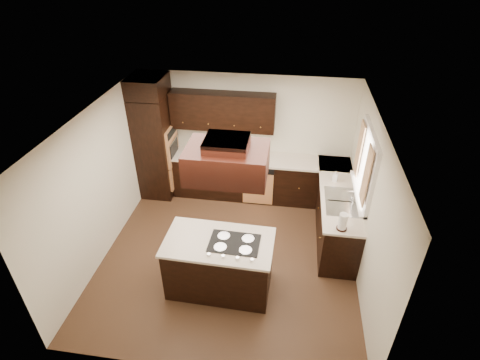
# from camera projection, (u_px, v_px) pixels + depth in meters

# --- Properties ---
(floor) EXTENTS (4.20, 4.20, 0.02)m
(floor) POSITION_uv_depth(u_px,v_px,m) (229.00, 255.00, 6.45)
(floor) COLOR brown
(floor) RESTS_ON ground
(ceiling) EXTENTS (4.20, 4.20, 0.02)m
(ceiling) POSITION_uv_depth(u_px,v_px,m) (226.00, 119.00, 5.08)
(ceiling) COLOR silver
(ceiling) RESTS_ON ground
(wall_back) EXTENTS (4.20, 0.02, 2.50)m
(wall_back) POSITION_uv_depth(u_px,v_px,m) (246.00, 135.00, 7.52)
(wall_back) COLOR beige
(wall_back) RESTS_ON ground
(wall_front) EXTENTS (4.20, 0.02, 2.50)m
(wall_front) POSITION_uv_depth(u_px,v_px,m) (194.00, 307.00, 4.02)
(wall_front) COLOR beige
(wall_front) RESTS_ON ground
(wall_left) EXTENTS (0.02, 4.20, 2.50)m
(wall_left) POSITION_uv_depth(u_px,v_px,m) (99.00, 184.00, 6.02)
(wall_left) COLOR beige
(wall_left) RESTS_ON ground
(wall_right) EXTENTS (0.02, 4.20, 2.50)m
(wall_right) POSITION_uv_depth(u_px,v_px,m) (369.00, 207.00, 5.51)
(wall_right) COLOR beige
(wall_right) RESTS_ON ground
(oven_column) EXTENTS (0.65, 0.75, 2.12)m
(oven_column) POSITION_uv_depth(u_px,v_px,m) (156.00, 147.00, 7.50)
(oven_column) COLOR black
(oven_column) RESTS_ON floor
(wall_oven_face) EXTENTS (0.05, 0.62, 0.78)m
(wall_oven_face) POSITION_uv_depth(u_px,v_px,m) (172.00, 145.00, 7.43)
(wall_oven_face) COLOR tan
(wall_oven_face) RESTS_ON oven_column
(base_cabinets_back) EXTENTS (2.93, 0.60, 0.88)m
(base_cabinets_back) POSITION_uv_depth(u_px,v_px,m) (245.00, 177.00, 7.70)
(base_cabinets_back) COLOR black
(base_cabinets_back) RESTS_ON floor
(base_cabinets_right) EXTENTS (0.60, 2.40, 0.88)m
(base_cabinets_right) POSITION_uv_depth(u_px,v_px,m) (336.00, 212.00, 6.74)
(base_cabinets_right) COLOR black
(base_cabinets_right) RESTS_ON floor
(countertop_back) EXTENTS (2.93, 0.63, 0.04)m
(countertop_back) POSITION_uv_depth(u_px,v_px,m) (245.00, 158.00, 7.43)
(countertop_back) COLOR beige
(countertop_back) RESTS_ON base_cabinets_back
(countertop_right) EXTENTS (0.63, 2.40, 0.04)m
(countertop_right) POSITION_uv_depth(u_px,v_px,m) (338.00, 190.00, 6.49)
(countertop_right) COLOR beige
(countertop_right) RESTS_ON base_cabinets_right
(upper_cabinets) EXTENTS (2.00, 0.34, 0.72)m
(upper_cabinets) POSITION_uv_depth(u_px,v_px,m) (223.00, 111.00, 7.12)
(upper_cabinets) COLOR black
(upper_cabinets) RESTS_ON wall_back
(dishwasher_front) EXTENTS (0.60, 0.05, 0.72)m
(dishwasher_front) POSITION_uv_depth(u_px,v_px,m) (258.00, 188.00, 7.44)
(dishwasher_front) COLOR tan
(dishwasher_front) RESTS_ON floor
(window_frame) EXTENTS (0.06, 1.32, 1.12)m
(window_frame) POSITION_uv_depth(u_px,v_px,m) (366.00, 165.00, 5.75)
(window_frame) COLOR white
(window_frame) RESTS_ON wall_right
(window_pane) EXTENTS (0.00, 1.20, 1.00)m
(window_pane) POSITION_uv_depth(u_px,v_px,m) (368.00, 165.00, 5.75)
(window_pane) COLOR white
(window_pane) RESTS_ON wall_right
(curtain_left) EXTENTS (0.02, 0.34, 0.90)m
(curtain_left) POSITION_uv_depth(u_px,v_px,m) (366.00, 176.00, 5.38)
(curtain_left) COLOR beige
(curtain_left) RESTS_ON wall_right
(curtain_right) EXTENTS (0.02, 0.34, 0.90)m
(curtain_right) POSITION_uv_depth(u_px,v_px,m) (359.00, 149.00, 6.08)
(curtain_right) COLOR beige
(curtain_right) RESTS_ON wall_right
(sink_rim) EXTENTS (0.52, 0.84, 0.01)m
(sink_rim) POSITION_uv_depth(u_px,v_px,m) (341.00, 201.00, 6.18)
(sink_rim) COLOR silver
(sink_rim) RESTS_ON countertop_right
(island) EXTENTS (1.54, 0.87, 0.88)m
(island) POSITION_uv_depth(u_px,v_px,m) (220.00, 265.00, 5.63)
(island) COLOR black
(island) RESTS_ON floor
(island_top) EXTENTS (1.60, 0.93, 0.04)m
(island_top) POSITION_uv_depth(u_px,v_px,m) (219.00, 242.00, 5.38)
(island_top) COLOR beige
(island_top) RESTS_ON island
(cooktop) EXTENTS (0.73, 0.50, 0.01)m
(cooktop) POSITION_uv_depth(u_px,v_px,m) (234.00, 243.00, 5.33)
(cooktop) COLOR black
(cooktop) RESTS_ON island_top
(range_hood) EXTENTS (1.05, 0.72, 0.42)m
(range_hood) POSITION_uv_depth(u_px,v_px,m) (227.00, 162.00, 4.80)
(range_hood) COLOR black
(range_hood) RESTS_ON ceiling
(hood_duct) EXTENTS (0.55, 0.50, 0.13)m
(hood_duct) POSITION_uv_depth(u_px,v_px,m) (227.00, 143.00, 4.65)
(hood_duct) COLOR black
(hood_duct) RESTS_ON ceiling
(blender_base) EXTENTS (0.15, 0.15, 0.10)m
(blender_base) POSITION_uv_depth(u_px,v_px,m) (194.00, 151.00, 7.53)
(blender_base) COLOR silver
(blender_base) RESTS_ON countertop_back
(blender_pitcher) EXTENTS (0.13, 0.13, 0.26)m
(blender_pitcher) POSITION_uv_depth(u_px,v_px,m) (194.00, 143.00, 7.43)
(blender_pitcher) COLOR silver
(blender_pitcher) RESTS_ON blender_base
(spice_rack) EXTENTS (0.35, 0.17, 0.28)m
(spice_rack) POSITION_uv_depth(u_px,v_px,m) (215.00, 151.00, 7.35)
(spice_rack) COLOR black
(spice_rack) RESTS_ON countertop_back
(mixing_bowl) EXTENTS (0.36, 0.36, 0.07)m
(mixing_bowl) POSITION_uv_depth(u_px,v_px,m) (193.00, 153.00, 7.51)
(mixing_bowl) COLOR white
(mixing_bowl) RESTS_ON countertop_back
(soap_bottle) EXTENTS (0.11, 0.11, 0.20)m
(soap_bottle) POSITION_uv_depth(u_px,v_px,m) (335.00, 176.00, 6.65)
(soap_bottle) COLOR white
(soap_bottle) RESTS_ON countertop_right
(paper_towel) EXTENTS (0.16, 0.16, 0.28)m
(paper_towel) POSITION_uv_depth(u_px,v_px,m) (343.00, 222.00, 5.52)
(paper_towel) COLOR white
(paper_towel) RESTS_ON countertop_right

